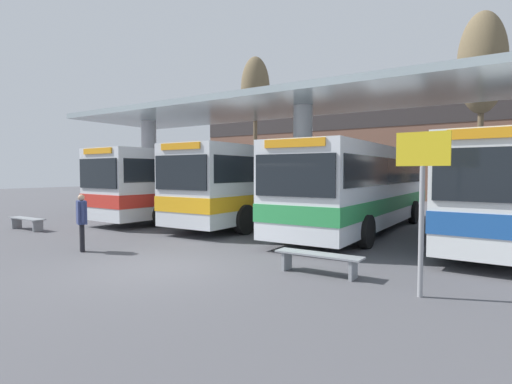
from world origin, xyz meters
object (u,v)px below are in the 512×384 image
at_px(transit_bus_left_bay, 195,181).
at_px(waiting_bench_mid_platform, 27,221).
at_px(transit_bus_center_bay, 262,182).
at_px(poplar_tree_behind_left, 482,64).
at_px(parked_car_street, 495,192).
at_px(waiting_bench_far_platform, 318,258).
at_px(transit_bus_right_bay, 362,185).
at_px(transit_bus_far_right_bay, 507,187).
at_px(info_sign_platform, 422,180).
at_px(pedestrian_waiting, 82,217).
at_px(poplar_tree_behind_right, 255,90).

bearing_deg(transit_bus_left_bay, waiting_bench_mid_platform, 72.34).
distance_m(transit_bus_left_bay, transit_bus_center_bay, 3.92).
bearing_deg(poplar_tree_behind_left, transit_bus_left_bay, -136.89).
xyz_separation_m(transit_bus_center_bay, parked_car_street, (8.27, 13.47, -0.78)).
distance_m(waiting_bench_mid_platform, waiting_bench_far_platform, 12.21).
relative_size(transit_bus_right_bay, transit_bus_far_right_bay, 1.08).
height_order(transit_bus_right_bay, info_sign_platform, transit_bus_right_bay).
xyz_separation_m(transit_bus_center_bay, pedestrian_waiting, (-0.80, -8.19, -0.82)).
height_order(transit_bus_left_bay, pedestrian_waiting, transit_bus_left_bay).
distance_m(transit_bus_right_bay, parked_car_street, 13.83).
relative_size(poplar_tree_behind_right, parked_car_street, 2.40).
xyz_separation_m(transit_bus_left_bay, parked_car_street, (12.18, 13.49, -0.74)).
height_order(transit_bus_center_bay, pedestrian_waiting, transit_bus_center_bay).
distance_m(transit_bus_far_right_bay, waiting_bench_far_platform, 7.77).
height_order(pedestrian_waiting, poplar_tree_behind_left, poplar_tree_behind_left).
bearing_deg(transit_bus_right_bay, info_sign_platform, 114.78).
height_order(pedestrian_waiting, parked_car_street, parked_car_street).
distance_m(poplar_tree_behind_left, parked_car_street, 7.69).
bearing_deg(transit_bus_left_bay, pedestrian_waiting, 113.48).
relative_size(transit_bus_left_bay, transit_bus_far_right_bay, 1.00).
xyz_separation_m(transit_bus_far_right_bay, poplar_tree_behind_left, (-1.53, 10.68, 6.41)).
bearing_deg(waiting_bench_far_platform, transit_bus_center_bay, 130.19).
relative_size(transit_bus_center_bay, waiting_bench_mid_platform, 5.27).
height_order(waiting_bench_far_platform, pedestrian_waiting, pedestrian_waiting).
relative_size(poplar_tree_behind_left, parked_car_street, 2.46).
distance_m(transit_bus_far_right_bay, pedestrian_waiting, 12.89).
relative_size(transit_bus_left_bay, poplar_tree_behind_left, 0.97).
xyz_separation_m(waiting_bench_mid_platform, pedestrian_waiting, (5.63, -1.34, 0.63)).
height_order(transit_bus_center_bay, transit_bus_right_bay, transit_bus_center_bay).
relative_size(transit_bus_far_right_bay, waiting_bench_mid_platform, 5.43).
bearing_deg(poplar_tree_behind_left, transit_bus_far_right_bay, -81.83).
relative_size(transit_bus_right_bay, waiting_bench_mid_platform, 5.84).
bearing_deg(waiting_bench_mid_platform, transit_bus_far_right_bay, 23.90).
bearing_deg(transit_bus_right_bay, parked_car_street, -106.83).
xyz_separation_m(poplar_tree_behind_left, parked_car_street, (0.70, 2.75, -7.15)).
xyz_separation_m(transit_bus_far_right_bay, waiting_bench_mid_platform, (-15.53, -6.88, -1.42)).
bearing_deg(waiting_bench_far_platform, transit_bus_far_right_bay, 64.26).
bearing_deg(info_sign_platform, transit_bus_right_bay, 115.36).
relative_size(transit_bus_center_bay, transit_bus_far_right_bay, 0.97).
bearing_deg(transit_bus_center_bay, transit_bus_far_right_bay, 179.57).
relative_size(transit_bus_right_bay, pedestrian_waiting, 7.15).
relative_size(transit_bus_right_bay, waiting_bench_far_platform, 5.88).
relative_size(poplar_tree_behind_left, poplar_tree_behind_right, 1.02).
xyz_separation_m(transit_bus_right_bay, waiting_bench_far_platform, (1.38, -7.05, -1.40)).
relative_size(waiting_bench_mid_platform, pedestrian_waiting, 1.22).
bearing_deg(poplar_tree_behind_left, parked_car_street, 75.68).
height_order(info_sign_platform, poplar_tree_behind_left, poplar_tree_behind_left).
bearing_deg(waiting_bench_far_platform, poplar_tree_behind_left, 84.20).
relative_size(waiting_bench_mid_platform, info_sign_platform, 0.67).
bearing_deg(transit_bus_far_right_bay, poplar_tree_behind_left, -79.98).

